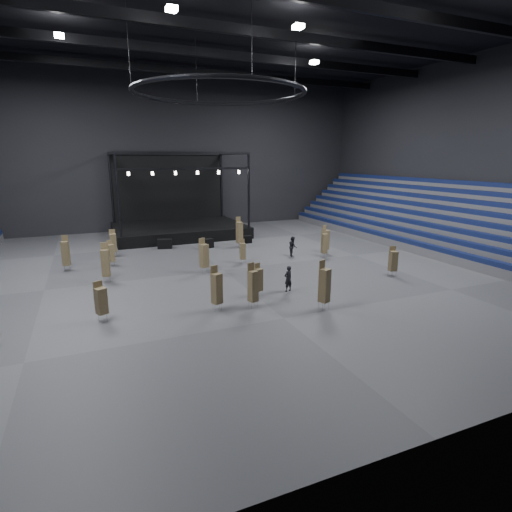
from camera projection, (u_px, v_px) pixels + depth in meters
name	position (u px, v px, depth m)	size (l,w,h in m)	color
floor	(223.00, 270.00, 31.22)	(50.00, 50.00, 0.00)	#424345
ceiling	(218.00, 14.00, 26.90)	(50.00, 42.00, 0.20)	black
wall_back	(166.00, 154.00, 47.82)	(50.00, 0.20, 18.00)	black
wall_front	(474.00, 140.00, 10.30)	(50.00, 0.20, 18.00)	black
wall_right	(467.00, 153.00, 38.56)	(0.20, 42.00, 18.00)	black
bleachers_right	(443.00, 228.00, 39.52)	(7.20, 40.00, 6.40)	#525254
stage	(178.00, 222.00, 45.38)	(14.00, 10.00, 9.20)	black
truss_ring	(219.00, 93.00, 28.10)	(12.30, 12.30, 5.15)	black
roof_girders	(218.00, 27.00, 27.09)	(49.00, 30.35, 0.70)	black
floodlights	(239.00, 18.00, 23.66)	(28.60, 16.60, 0.25)	white
flight_case_left	(165.00, 244.00, 38.54)	(1.37, 0.69, 0.92)	black
flight_case_mid	(207.00, 244.00, 38.75)	(1.32, 0.66, 0.88)	black
flight_case_right	(246.00, 239.00, 40.97)	(1.14, 0.57, 0.76)	black
chair_stack_0	(113.00, 242.00, 35.22)	(0.54, 0.54, 2.42)	silver
chair_stack_1	(253.00, 285.00, 23.13)	(0.59, 0.59, 2.68)	silver
chair_stack_2	(326.00, 239.00, 36.15)	(0.63, 0.63, 2.63)	silver
chair_stack_3	(105.00, 262.00, 27.92)	(0.61, 0.61, 2.81)	silver
chair_stack_4	(239.00, 232.00, 38.95)	(0.62, 0.62, 2.97)	silver
chair_stack_5	(217.00, 288.00, 22.75)	(0.65, 0.65, 2.63)	silver
chair_stack_6	(324.00, 243.00, 34.93)	(0.48, 0.48, 2.53)	silver
chair_stack_7	(204.00, 255.00, 30.13)	(0.71, 0.71, 2.68)	silver
chair_stack_8	(259.00, 279.00, 25.18)	(0.49, 0.49, 2.13)	silver
chair_stack_9	(101.00, 300.00, 21.22)	(0.69, 0.69, 2.21)	silver
chair_stack_10	(243.00, 251.00, 32.95)	(0.50, 0.50, 2.04)	silver
chair_stack_11	(324.00, 285.00, 22.88)	(0.69, 0.69, 2.90)	silver
chair_stack_12	(111.00, 253.00, 32.21)	(0.56, 0.56, 2.11)	silver
chair_stack_13	(393.00, 260.00, 29.35)	(0.60, 0.60, 2.25)	silver
chair_stack_14	(66.00, 253.00, 30.84)	(0.61, 0.61, 2.76)	silver
man_center	(288.00, 279.00, 26.09)	(0.63, 0.41, 1.72)	black
crew_member	(293.00, 247.00, 35.33)	(0.87, 0.68, 1.79)	black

